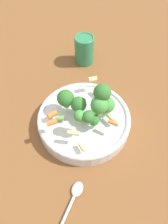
% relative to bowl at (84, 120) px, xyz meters
% --- Properties ---
extents(ground_plane, '(3.00, 3.00, 0.00)m').
position_rel_bowl_xyz_m(ground_plane, '(0.00, 0.00, -0.02)').
color(ground_plane, brown).
extents(bowl, '(0.25, 0.25, 0.04)m').
position_rel_bowl_xyz_m(bowl, '(0.00, 0.00, 0.00)').
color(bowl, silver).
rests_on(bowl, ground_plane).
extents(pasta_salad, '(0.22, 0.19, 0.10)m').
position_rel_bowl_xyz_m(pasta_salad, '(-0.00, 0.01, 0.07)').
color(pasta_salad, '#8CB766').
rests_on(pasta_salad, bowl).
extents(cup, '(0.06, 0.06, 0.10)m').
position_rel_bowl_xyz_m(cup, '(-0.26, -0.07, 0.03)').
color(cup, '#2D7F51').
rests_on(cup, ground_plane).
extents(spoon, '(0.19, 0.05, 0.01)m').
position_rel_bowl_xyz_m(spoon, '(0.22, 0.02, -0.02)').
color(spoon, silver).
rests_on(spoon, ground_plane).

